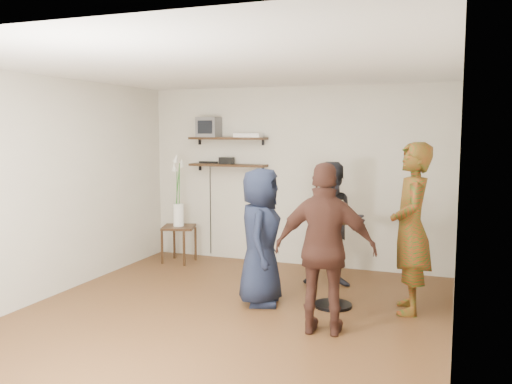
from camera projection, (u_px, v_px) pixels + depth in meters
room at (225, 196)px, 5.57m from camera, size 4.58×5.08×2.68m
shelf_upper at (228, 138)px, 8.07m from camera, size 1.20×0.25×0.04m
shelf_lower at (228, 165)px, 8.11m from camera, size 1.20×0.25×0.04m
crt_monitor at (209, 127)px, 8.15m from camera, size 0.32×0.30×0.30m
dvd_deck at (249, 135)px, 7.94m from camera, size 0.40×0.24×0.06m
radio at (227, 161)px, 8.11m from camera, size 0.22×0.10×0.10m
power_strip at (208, 162)px, 8.28m from camera, size 0.30×0.05×0.03m
side_table at (179, 232)px, 8.09m from camera, size 0.58×0.58×0.55m
vase_lilies at (178, 203)px, 8.04m from camera, size 0.20×0.21×1.09m
drinks_table at (334, 249)px, 6.02m from camera, size 0.56×0.56×1.02m
wine_glass_fl at (327, 205)px, 5.96m from camera, size 0.07×0.07×0.20m
wine_glass_fr at (341, 206)px, 5.91m from camera, size 0.06×0.06×0.19m
wine_glass_bl at (333, 203)px, 6.04m from camera, size 0.07×0.07×0.21m
wine_glass_br at (337, 205)px, 5.97m from camera, size 0.07×0.07×0.20m
person_plaid at (411, 228)px, 5.82m from camera, size 0.54×0.74×1.85m
person_dark at (334, 225)px, 6.81m from camera, size 0.88×0.75×1.58m
person_navy at (260, 237)px, 6.11m from camera, size 0.65×0.85×1.55m
person_brown at (325, 249)px, 5.20m from camera, size 1.02×0.52×1.67m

